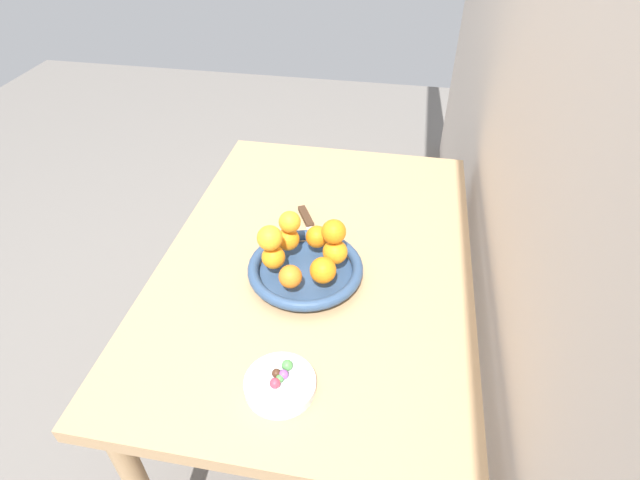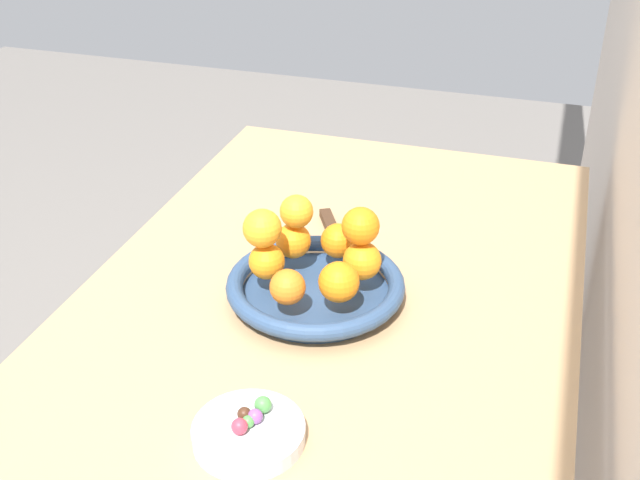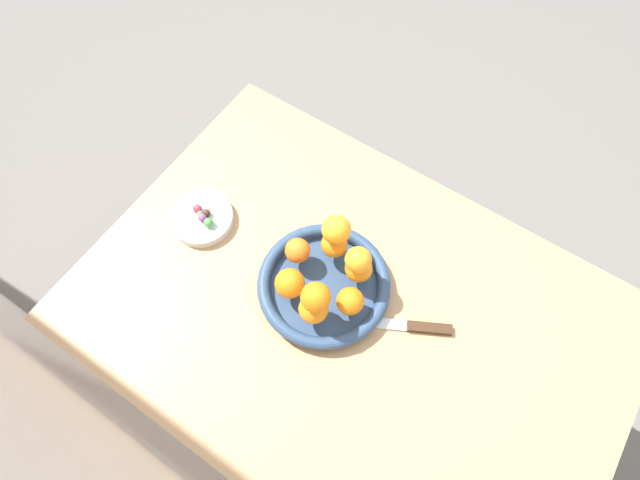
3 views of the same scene
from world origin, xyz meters
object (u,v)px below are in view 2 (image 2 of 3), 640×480
orange_1 (339,282)px  orange_3 (339,241)px  candy_dish (249,433)px  candy_ball_1 (247,422)px  orange_7 (297,211)px  candy_ball_3 (255,416)px  orange_2 (362,261)px  candy_ball_4 (244,414)px  dining_table (338,319)px  candy_ball_2 (240,426)px  orange_6 (262,228)px  fruit_bowl (316,287)px  orange_8 (361,226)px  candy_ball_0 (263,405)px  orange_0 (288,287)px  knife (337,241)px  orange_5 (267,261)px  orange_4 (293,241)px

orange_1 → orange_3: size_ratio=1.09×
candy_dish → candy_ball_1: (0.00, -0.00, 0.02)m
orange_7 → candy_ball_3: size_ratio=2.78×
orange_2 → candy_ball_4: orange_2 is taller
dining_table → candy_ball_2: candy_ball_2 is taller
orange_6 → candy_ball_3: size_ratio=3.10×
candy_ball_4 → candy_dish: bearing=41.5°
fruit_bowl → orange_3: (-0.07, 0.02, 0.05)m
orange_6 → orange_7: size_ratio=1.12×
orange_6 → fruit_bowl: bearing=106.1°
orange_8 → candy_ball_0: orange_8 is taller
dining_table → orange_6: size_ratio=18.94×
fruit_bowl → candy_ball_2: bearing=1.6°
orange_0 → candy_ball_3: (0.23, 0.04, -0.03)m
candy_ball_4 → knife: candy_ball_4 is taller
orange_6 → dining_table: bearing=137.3°
candy_ball_3 → candy_ball_4: candy_ball_3 is taller
candy_ball_1 → candy_ball_2: size_ratio=0.77×
orange_0 → candy_ball_3: orange_0 is taller
dining_table → orange_8: orange_8 is taller
fruit_bowl → orange_6: bearing=-73.9°
orange_8 → candy_ball_1: orange_8 is taller
orange_7 → candy_ball_0: size_ratio=2.41×
orange_3 → candy_ball_2: 0.40m
candy_ball_3 → candy_ball_4: (-0.00, -0.01, -0.00)m
fruit_bowl → orange_7: (-0.05, -0.05, 0.10)m
fruit_bowl → candy_ball_2: candy_ball_2 is taller
orange_6 → candy_ball_1: size_ratio=3.73×
orange_2 → candy_ball_3: size_ratio=3.13×
orange_0 → candy_ball_1: bearing=7.6°
candy_ball_0 → candy_ball_2: bearing=-17.1°
orange_5 → orange_8: bearing=108.4°
orange_6 → orange_8: bearing=107.9°
orange_8 → orange_1: bearing=-9.9°
candy_ball_4 → orange_0: bearing=-174.1°
orange_6 → orange_7: bearing=156.6°
orange_7 → orange_0: bearing=12.6°
fruit_bowl → candy_dish: size_ratio=1.99×
orange_7 → candy_ball_2: 0.39m
orange_2 → orange_8: size_ratio=1.03×
orange_7 → orange_1: bearing=45.4°
candy_dish → candy_ball_4: size_ratio=7.79×
orange_6 → orange_4: bearing=161.6°
orange_0 → candy_ball_1: orange_0 is taller
orange_6 → orange_8: (-0.04, 0.14, 0.00)m
fruit_bowl → orange_2: size_ratio=4.68×
orange_5 → candy_ball_3: size_ratio=2.94×
candy_ball_2 → knife: (-0.50, -0.03, -0.03)m
candy_ball_2 → candy_ball_4: size_ratio=1.15×
fruit_bowl → orange_5: 0.09m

